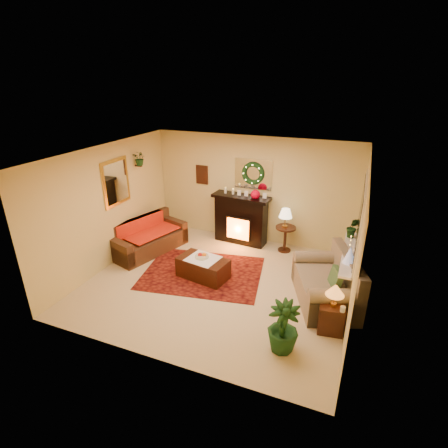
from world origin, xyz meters
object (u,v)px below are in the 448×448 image
at_px(sofa, 149,234).
at_px(side_table_round, 285,238).
at_px(end_table_square, 331,316).
at_px(coffee_table, 203,268).
at_px(fireplace, 241,221).
at_px(loveseat, 325,281).

distance_m(sofa, side_table_round, 3.21).
bearing_deg(end_table_square, coffee_table, 164.89).
bearing_deg(fireplace, coffee_table, -90.32).
xyz_separation_m(fireplace, loveseat, (2.26, -1.80, -0.13)).
relative_size(loveseat, side_table_round, 2.58).
xyz_separation_m(side_table_round, end_table_square, (1.32, -2.50, -0.05)).
height_order(loveseat, side_table_round, loveseat).
bearing_deg(end_table_square, side_table_round, 117.79).
bearing_deg(coffee_table, loveseat, 11.88).
xyz_separation_m(fireplace, end_table_square, (2.46, -2.60, -0.28)).
xyz_separation_m(sofa, fireplace, (1.84, 1.29, 0.12)).
relative_size(side_table_round, coffee_table, 0.61).
relative_size(fireplace, end_table_square, 2.56).
distance_m(side_table_round, coffee_table, 2.22).
distance_m(loveseat, end_table_square, 0.83).
distance_m(sofa, coffee_table, 1.80).
height_order(end_table_square, coffee_table, end_table_square).
bearing_deg(sofa, side_table_round, 39.06).
xyz_separation_m(loveseat, coffee_table, (-2.41, -0.09, -0.21)).
bearing_deg(end_table_square, loveseat, 104.16).
bearing_deg(fireplace, end_table_square, -42.10).
distance_m(side_table_round, end_table_square, 2.83).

